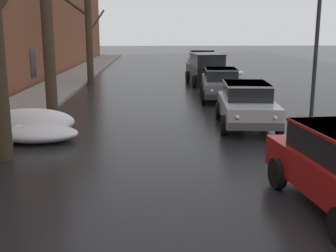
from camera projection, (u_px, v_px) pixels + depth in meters
The scene contains 11 objects.
left_sidewalk_slab at pixel (27, 105), 17.55m from camera, with size 2.59×80.00×0.14m, color gray.
snow_bank_near_corner_left at pixel (33, 123), 12.59m from camera, with size 2.59×1.00×0.82m.
snow_bank_along_left_kerb at pixel (221, 73), 29.08m from camera, with size 3.10×1.11×0.64m.
snow_bank_mid_block_left at pixel (37, 134), 11.94m from camera, with size 2.21×1.37×0.46m.
bare_tree_mid_block at pixel (46, 16), 14.76m from camera, with size 1.91×1.87×7.09m.
bare_tree_far_down_block at pixel (87, 22), 24.73m from camera, with size 3.73×2.44×6.86m.
sedan_silver_parked_kerbside_close at pixel (247, 104), 13.80m from camera, with size 2.10×4.08×1.42m.
sedan_grey_parked_kerbside_mid at pixel (221, 83), 19.29m from camera, with size 2.09×4.16×1.42m.
suv_black_parked_far_down_block at pixel (207, 68), 24.80m from camera, with size 2.23×4.53×1.82m.
suv_maroon_queued_behind_truck at pixel (201, 61), 30.78m from camera, with size 2.25×4.38×1.82m.
street_lamp_post at pixel (317, 33), 14.91m from camera, with size 0.44×0.24×5.32m.
Camera 1 is at (-1.01, 0.44, 3.02)m, focal length 45.23 mm.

